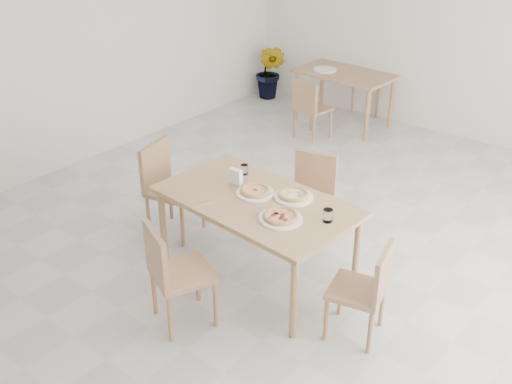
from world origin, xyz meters
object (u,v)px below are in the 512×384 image
Objects in this scene: chair_back_s at (310,106)px; pizza_mushroom at (294,194)px; plate_pepperoni at (281,219)px; second_table at (344,79)px; napkin_holder at (236,177)px; tumbler_b at (328,216)px; chair_back_n at (371,78)px; chair_north at (311,191)px; tumbler_a at (244,169)px; pizza_pepperoni at (281,216)px; main_table at (256,207)px; plate_margherita at (255,193)px; plate_empty at (325,70)px; chair_east at (367,286)px; chair_south at (172,269)px; pizza_margherita at (255,191)px; plate_mushroom at (293,197)px; chair_west at (167,182)px; potted_plant at (270,72)px.

pizza_mushroom is at bearing 128.83° from chair_back_s.
second_table is at bearing 114.66° from plate_pepperoni.
napkin_holder is 3.64m from second_table.
tumbler_b is 0.12× the size of chair_back_n.
tumbler_b reaches higher than chair_north.
tumbler_a reaches higher than chair_north.
chair_north is 1.10m from pizza_pepperoni.
main_table is 11.92× the size of napkin_holder.
plate_margherita is 2.22× the size of napkin_holder.
second_table is (-1.29, 3.52, -0.11)m from plate_margherita.
plate_pepperoni is 1.05× the size of plate_empty.
pizza_mushroom is at bearing -123.12° from chair_east.
chair_east is 4.53m from plate_empty.
chair_south is 5.37m from chair_back_n.
second_table is (-1.29, 3.52, -0.13)m from pizza_margherita.
plate_pepperoni is (0.13, -0.35, 0.00)m from plate_mushroom.
napkin_holder is at bearing -69.67° from tumbler_a.
chair_back_n reaches higher than second_table.
chair_west is 1.40m from pizza_mushroom.
plate_mushroom is at bearing 161.37° from tumbler_b.
chair_west is 8.81× the size of tumbler_b.
chair_south is 0.96× the size of chair_west.
plate_margherita is at bearing -90.00° from pizza_margherita.
potted_plant is (-1.48, -0.49, -0.07)m from chair_back_n.
potted_plant is (-1.42, 1.00, -0.04)m from chair_back_s.
chair_south is at bearing -71.66° from second_table.
pizza_pepperoni is (0.44, 0.76, 0.28)m from chair_south.
chair_north is at bearing 86.80° from pizza_margherita.
plate_mushroom is 0.61m from tumbler_a.
plate_empty is (-1.24, 3.19, -0.04)m from tumbler_a.
plate_mushroom reaches higher than second_table.
chair_south reaches higher than chair_north.
chair_back_n is (-1.34, 4.32, -0.18)m from main_table.
pizza_margherita reaches higher than plate_margherita.
chair_back_s is at bearing 126.65° from tumbler_b.
tumbler_b is 4.71m from chair_back_n.
napkin_holder reaches higher than pizza_margherita.
chair_west is at bearing -179.18° from pizza_margherita.
pizza_margherita is 0.47m from pizza_pepperoni.
chair_north is at bearing -58.85° from plate_empty.
tumbler_b is at bearing -18.63° from plate_mushroom.
chair_west is at bearing 102.43° from chair_back_s.
napkin_holder reaches higher than pizza_mushroom.
chair_north is 2.54× the size of pizza_pepperoni.
main_table is at bearing 158.58° from plate_pepperoni.
chair_west reaches higher than potted_plant.
chair_west is at bearing -107.60° from chair_east.
main_table is 3.17m from chair_back_s.
napkin_holder is at bearing -124.55° from chair_north.
napkin_holder is at bearing -70.77° from second_table.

